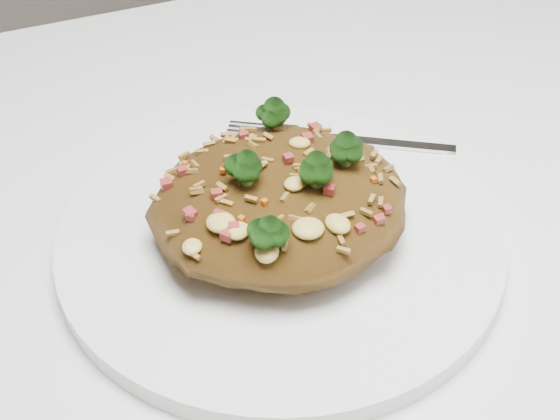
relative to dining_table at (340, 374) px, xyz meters
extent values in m
cube|color=white|center=(0.00, 0.00, 0.07)|extent=(1.20, 0.80, 0.04)
cylinder|color=#926543|center=(0.54, 0.34, -0.30)|extent=(0.06, 0.06, 0.71)
cylinder|color=white|center=(-0.03, 0.04, 0.10)|extent=(0.28, 0.28, 0.01)
ellipsoid|color=brown|center=(-0.03, 0.04, 0.13)|extent=(0.16, 0.14, 0.04)
ellipsoid|color=#0E3307|center=(-0.01, 0.03, 0.16)|extent=(0.02, 0.02, 0.02)
ellipsoid|color=#0E3307|center=(-0.01, 0.10, 0.15)|extent=(0.02, 0.02, 0.02)
ellipsoid|color=#0E3307|center=(-0.05, 0.00, 0.15)|extent=(0.02, 0.02, 0.02)
ellipsoid|color=#0E3307|center=(-0.05, 0.04, 0.16)|extent=(0.02, 0.02, 0.02)
ellipsoid|color=#0E3307|center=(0.02, 0.04, 0.16)|extent=(0.02, 0.02, 0.02)
cube|color=silver|center=(0.09, 0.09, 0.11)|extent=(0.09, 0.06, 0.00)
cube|color=silver|center=(0.01, 0.14, 0.11)|extent=(0.04, 0.04, 0.00)
camera|label=1|loc=(-0.17, -0.28, 0.43)|focal=50.00mm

